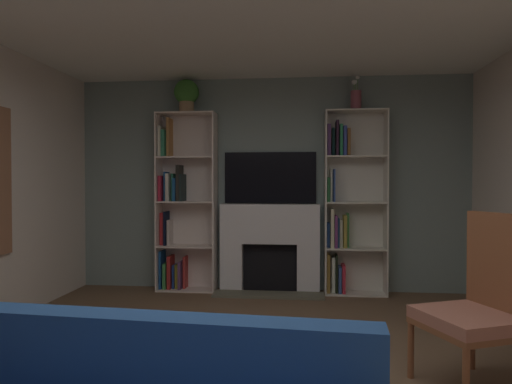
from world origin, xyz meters
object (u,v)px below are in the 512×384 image
object	(u,v)px
fireplace	(270,245)
tv	(270,178)
bookshelf_left	(181,206)
bookshelf_right	(347,207)
potted_plant	(187,94)
vase_with_flowers	(356,99)
armchair	(482,303)

from	to	relation	value
fireplace	tv	xyz separation A→B (m)	(0.00, 0.08, 0.85)
bookshelf_left	fireplace	bearing A→B (deg)	0.02
bookshelf_right	potted_plant	xyz separation A→B (m)	(-2.01, -0.04, 1.42)
fireplace	bookshelf_right	xyz separation A→B (m)	(0.96, 0.00, 0.49)
vase_with_flowers	armchair	bearing A→B (deg)	-77.78
bookshelf_right	vase_with_flowers	size ratio (longest dim) A/B	5.33
tv	fireplace	bearing A→B (deg)	-90.00
fireplace	vase_with_flowers	size ratio (longest dim) A/B	3.18
potted_plant	vase_with_flowers	size ratio (longest dim) A/B	1.00
tv	vase_with_flowers	size ratio (longest dim) A/B	2.74
fireplace	tv	world-z (taller)	tv
potted_plant	armchair	xyz separation A→B (m)	(2.65, -2.53, -1.92)
armchair	tv	bearing A→B (deg)	121.11
vase_with_flowers	armchair	xyz separation A→B (m)	(0.55, -2.53, -1.82)
tv	armchair	bearing A→B (deg)	-58.89
tv	armchair	size ratio (longest dim) A/B	0.99
tv	bookshelf_right	distance (m)	1.02
bookshelf_left	armchair	size ratio (longest dim) A/B	1.93
bookshelf_left	armchair	distance (m)	3.79
bookshelf_right	armchair	bearing A→B (deg)	-75.96
tv	potted_plant	size ratio (longest dim) A/B	2.75
fireplace	bookshelf_left	size ratio (longest dim) A/B	0.60
fireplace	potted_plant	bearing A→B (deg)	-177.77
fireplace	bookshelf_left	xyz separation A→B (m)	(-1.14, -0.00, 0.49)
potted_plant	bookshelf_left	bearing A→B (deg)	156.22
vase_with_flowers	potted_plant	bearing A→B (deg)	179.99
bookshelf_right	potted_plant	world-z (taller)	potted_plant
bookshelf_right	bookshelf_left	bearing A→B (deg)	-179.91
fireplace	bookshelf_right	size ratio (longest dim) A/B	0.60
bookshelf_left	vase_with_flowers	bearing A→B (deg)	-1.07
potted_plant	vase_with_flowers	distance (m)	2.11
tv	vase_with_flowers	world-z (taller)	vase_with_flowers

